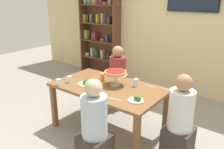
{
  "coord_description": "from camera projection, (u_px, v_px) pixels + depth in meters",
  "views": [
    {
      "loc": [
        1.94,
        -2.45,
        1.99
      ],
      "look_at": [
        0.0,
        0.1,
        0.89
      ],
      "focal_mm": 37.0,
      "sensor_mm": 36.0,
      "label": 1
    }
  ],
  "objects": [
    {
      "name": "rear_partition",
      "position": [
        173.0,
        25.0,
        4.81
      ],
      "size": [
        8.0,
        0.12,
        2.8
      ],
      "primitive_type": "cube",
      "color": "beige",
      "rests_on": "ground_plane"
    },
    {
      "name": "salad_plate_near_diner",
      "position": [
        86.0,
        83.0,
        3.42
      ],
      "size": [
        0.25,
        0.25,
        0.07
      ],
      "color": "white",
      "rests_on": "dining_table"
    },
    {
      "name": "cutlery_fork_near",
      "position": [
        116.0,
        78.0,
        3.7
      ],
      "size": [
        0.18,
        0.07,
        0.0
      ],
      "primitive_type": "cube",
      "rotation": [
        0.0,
        0.0,
        2.82
      ],
      "color": "silver",
      "rests_on": "dining_table"
    },
    {
      "name": "salad_plate_far_diner",
      "position": [
        137.0,
        99.0,
        2.88
      ],
      "size": [
        0.2,
        0.2,
        0.07
      ],
      "color": "white",
      "rests_on": "dining_table"
    },
    {
      "name": "water_glass_clear_far",
      "position": [
        70.0,
        79.0,
        3.49
      ],
      "size": [
        0.07,
        0.07,
        0.1
      ],
      "primitive_type": "cylinder",
      "color": "white",
      "rests_on": "dining_table"
    },
    {
      "name": "dining_table",
      "position": [
        108.0,
        92.0,
        3.39
      ],
      "size": [
        1.63,
        0.94,
        0.74
      ],
      "color": "brown",
      "rests_on": "ground_plane"
    },
    {
      "name": "water_glass_clear_near",
      "position": [
        136.0,
        83.0,
        3.34
      ],
      "size": [
        0.07,
        0.07,
        0.11
      ],
      "primitive_type": "cylinder",
      "color": "white",
      "rests_on": "dining_table"
    },
    {
      "name": "diner_head_east",
      "position": [
        179.0,
        125.0,
        2.81
      ],
      "size": [
        0.34,
        0.34,
        1.15
      ],
      "rotation": [
        0.0,
        0.0,
        3.14
      ],
      "color": "#382D28",
      "rests_on": "ground_plane"
    },
    {
      "name": "cutlery_fork_far",
      "position": [
        115.0,
        99.0,
        2.93
      ],
      "size": [
        0.18,
        0.04,
        0.0
      ],
      "primitive_type": "cube",
      "rotation": [
        0.0,
        0.0,
        0.15
      ],
      "color": "silver",
      "rests_on": "dining_table"
    },
    {
      "name": "cutlery_knife_near",
      "position": [
        150.0,
        86.0,
        3.35
      ],
      "size": [
        0.18,
        0.02,
        0.0
      ],
      "primitive_type": "cube",
      "rotation": [
        0.0,
        0.0,
        3.1
      ],
      "color": "silver",
      "rests_on": "dining_table"
    },
    {
      "name": "diner_far_left",
      "position": [
        118.0,
        81.0,
        4.27
      ],
      "size": [
        0.34,
        0.34,
        1.15
      ],
      "rotation": [
        0.0,
        0.0,
        -1.57
      ],
      "color": "#382D28",
      "rests_on": "ground_plane"
    },
    {
      "name": "ground_plane",
      "position": [
        108.0,
        130.0,
        3.61
      ],
      "size": [
        12.0,
        12.0,
        0.0
      ],
      "primitive_type": "plane",
      "color": "gray"
    },
    {
      "name": "cutlery_knife_far",
      "position": [
        103.0,
        75.0,
        3.84
      ],
      "size": [
        0.18,
        0.04,
        0.0
      ],
      "primitive_type": "cube",
      "rotation": [
        0.0,
        0.0,
        3.03
      ],
      "color": "silver",
      "rests_on": "dining_table"
    },
    {
      "name": "water_glass_clear_spare",
      "position": [
        59.0,
        82.0,
        3.39
      ],
      "size": [
        0.07,
        0.07,
        0.09
      ],
      "primitive_type": "cylinder",
      "color": "white",
      "rests_on": "dining_table"
    },
    {
      "name": "cutlery_spare_fork",
      "position": [
        166.0,
        89.0,
        3.23
      ],
      "size": [
        0.18,
        0.04,
        0.0
      ],
      "primitive_type": "cube",
      "rotation": [
        0.0,
        0.0,
        2.99
      ],
      "color": "silver",
      "rests_on": "dining_table"
    },
    {
      "name": "beer_glass_amber_tall",
      "position": [
        102.0,
        77.0,
        3.51
      ],
      "size": [
        0.07,
        0.07,
        0.14
      ],
      "primitive_type": "cylinder",
      "color": "gold",
      "rests_on": "dining_table"
    },
    {
      "name": "bookshelf",
      "position": [
        100.0,
        30.0,
        5.79
      ],
      "size": [
        1.11,
        0.3,
        2.21
      ],
      "color": "brown",
      "rests_on": "ground_plane"
    },
    {
      "name": "deep_dish_pizza_stand",
      "position": [
        115.0,
        74.0,
        3.35
      ],
      "size": [
        0.35,
        0.35,
        0.22
      ],
      "color": "silver",
      "rests_on": "dining_table"
    },
    {
      "name": "diner_near_right",
      "position": [
        95.0,
        132.0,
        2.67
      ],
      "size": [
        0.34,
        0.34,
        1.15
      ],
      "rotation": [
        0.0,
        0.0,
        1.57
      ],
      "color": "#382D28",
      "rests_on": "ground_plane"
    }
  ]
}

